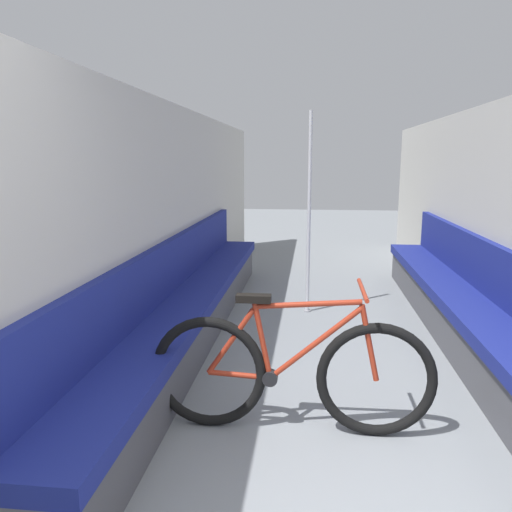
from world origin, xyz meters
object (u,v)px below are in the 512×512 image
Objects in this scene: bench_seat_row_left at (191,307)px; grab_pole_near at (309,217)px; bench_seat_row_right at (471,316)px; bicycle at (291,373)px.

grab_pole_near is at bearing 43.03° from bench_seat_row_left.
bench_seat_row_left is 1.00× the size of bench_seat_row_right.
bench_seat_row_left is 2.60× the size of grab_pole_near.
bench_seat_row_left is 3.23× the size of bicycle.
bench_seat_row_right is 2.03m from bicycle.
bench_seat_row_left reaches higher than bicycle.
bench_seat_row_right is at bearing -34.96° from grab_pole_near.
bench_seat_row_right is at bearing 0.00° from bench_seat_row_left.
grab_pole_near is at bearing 86.24° from bicycle.
bench_seat_row_left is at bearing 180.00° from bench_seat_row_right.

